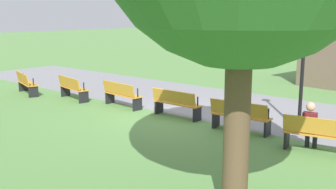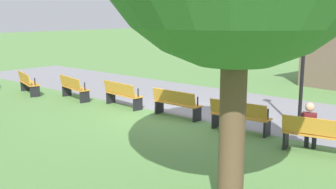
{
  "view_description": "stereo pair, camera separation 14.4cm",
  "coord_description": "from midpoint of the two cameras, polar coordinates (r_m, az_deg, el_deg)",
  "views": [
    {
      "loc": [
        8.05,
        -9.84,
        3.24
      ],
      "look_at": [
        0.0,
        -0.45,
        0.8
      ],
      "focal_mm": 44.04,
      "sensor_mm": 36.0,
      "label": 1
    },
    {
      "loc": [
        8.16,
        -9.74,
        3.24
      ],
      "look_at": [
        0.0,
        -0.45,
        0.8
      ],
      "focal_mm": 44.04,
      "sensor_mm": 36.0,
      "label": 2
    }
  ],
  "objects": [
    {
      "name": "bench_0",
      "position": [
        17.7,
        -19.27,
        1.53
      ],
      "size": [
        1.75,
        0.93,
        0.89
      ],
      "rotation": [
        0.0,
        0.0,
        -0.29
      ],
      "color": "orange",
      "rests_on": "ground"
    },
    {
      "name": "bench_2",
      "position": [
        14.49,
        -6.74,
        0.06
      ],
      "size": [
        1.72,
        0.63,
        0.89
      ],
      "rotation": [
        0.0,
        0.0,
        -0.1
      ],
      "color": "orange",
      "rests_on": "ground"
    },
    {
      "name": "lamp_post",
      "position": [
        11.79,
        18.08,
        8.33
      ],
      "size": [
        0.32,
        0.32,
        3.97
      ],
      "color": "black",
      "rests_on": "ground"
    },
    {
      "name": "bench_1",
      "position": [
        16.08,
        -13.36,
        0.94
      ],
      "size": [
        1.74,
        0.79,
        0.89
      ],
      "rotation": [
        0.0,
        0.0,
        -0.19
      ],
      "color": "orange",
      "rests_on": "ground"
    },
    {
      "name": "bench_4",
      "position": [
        11.52,
        9.57,
        -2.9
      ],
      "size": [
        1.72,
        0.63,
        0.89
      ],
      "rotation": [
        0.0,
        0.0,
        0.1
      ],
      "color": "orange",
      "rests_on": "ground"
    },
    {
      "name": "bench_3",
      "position": [
        12.96,
        0.8,
        -1.18
      ],
      "size": [
        1.68,
        0.47,
        0.89
      ],
      "color": "orange",
      "rests_on": "ground"
    },
    {
      "name": "path_paving",
      "position": [
        15.16,
        7.29,
        -1.26
      ],
      "size": [
        28.65,
        4.93,
        0.01
      ],
      "primitive_type": "cube",
      "color": "gray",
      "rests_on": "ground"
    },
    {
      "name": "person_seated",
      "position": [
        10.38,
        18.69,
        -3.97
      ],
      "size": [
        0.4,
        0.56,
        1.2
      ],
      "rotation": [
        0.0,
        0.0,
        0.19
      ],
      "color": "maroon",
      "rests_on": "ground"
    },
    {
      "name": "ground_plane",
      "position": [
        13.12,
        0.98,
        -3.14
      ],
      "size": [
        120.0,
        120.0,
        0.0
      ],
      "primitive_type": "plane",
      "color": "#5B8C47"
    },
    {
      "name": "bench_5",
      "position": [
        10.24,
        19.96,
        -5.21
      ],
      "size": [
        1.74,
        0.79,
        0.89
      ],
      "rotation": [
        0.0,
        0.0,
        0.19
      ],
      "color": "orange",
      "rests_on": "ground"
    }
  ]
}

